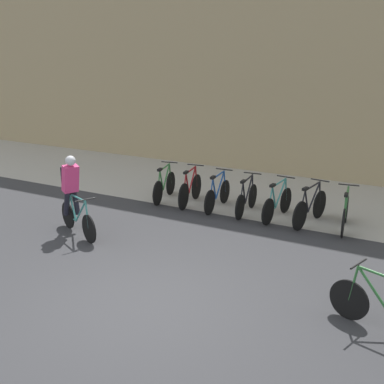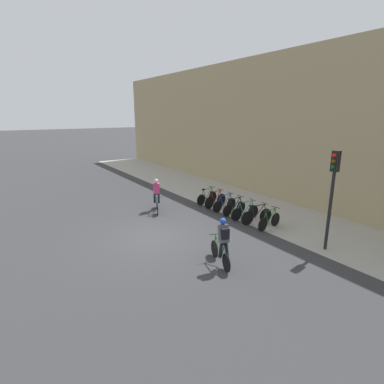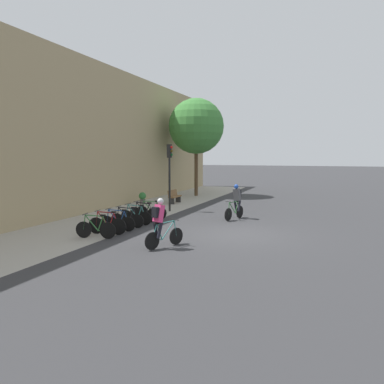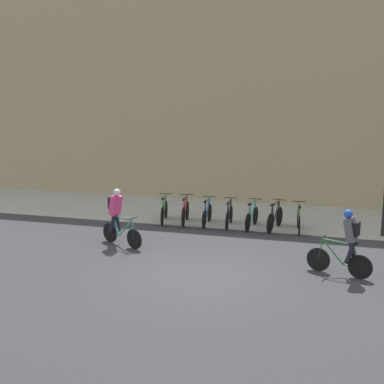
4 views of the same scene
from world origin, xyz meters
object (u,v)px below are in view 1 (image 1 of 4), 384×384
object	(u,v)px
cyclist_pink	(72,192)
parked_bike_3	(247,199)
parked_bike_0	(164,186)
parked_bike_2	(218,194)
parked_bike_5	(310,207)
parked_bike_1	(190,189)
parked_bike_4	(277,203)
parked_bike_6	(345,213)

from	to	relation	value
cyclist_pink	parked_bike_3	bearing A→B (deg)	46.27
parked_bike_0	parked_bike_2	bearing A→B (deg)	-0.03
cyclist_pink	parked_bike_0	xyz separation A→B (m)	(0.50, 3.00, -0.55)
parked_bike_0	parked_bike_3	world-z (taller)	parked_bike_0
parked_bike_0	parked_bike_5	size ratio (longest dim) A/B	0.95
parked_bike_1	parked_bike_4	bearing A→B (deg)	-0.04
parked_bike_1	parked_bike_5	world-z (taller)	parked_bike_1
parked_bike_2	parked_bike_0	bearing A→B (deg)	179.97
parked_bike_0	parked_bike_5	world-z (taller)	parked_bike_5
parked_bike_1	parked_bike_6	bearing A→B (deg)	-0.01
parked_bike_2	parked_bike_6	world-z (taller)	parked_bike_6
parked_bike_1	parked_bike_4	world-z (taller)	parked_bike_1
parked_bike_0	parked_bike_2	xyz separation A→B (m)	(1.58, -0.00, -0.01)
parked_bike_1	parked_bike_4	xyz separation A→B (m)	(2.37, -0.00, -0.01)
cyclist_pink	parked_bike_0	size ratio (longest dim) A/B	1.08
parked_bike_2	parked_bike_3	distance (m)	0.79
cyclist_pink	parked_bike_5	world-z (taller)	cyclist_pink
parked_bike_4	parked_bike_6	bearing A→B (deg)	0.04
parked_bike_1	parked_bike_4	size ratio (longest dim) A/B	0.98
parked_bike_4	parked_bike_5	size ratio (longest dim) A/B	0.98
parked_bike_3	parked_bike_6	size ratio (longest dim) A/B	1.00
parked_bike_0	parked_bike_4	size ratio (longest dim) A/B	0.96
parked_bike_5	parked_bike_2	bearing A→B (deg)	-179.98
parked_bike_3	parked_bike_4	size ratio (longest dim) A/B	0.96
parked_bike_0	parked_bike_6	xyz separation A→B (m)	(4.74, 0.00, -0.00)
parked_bike_3	parked_bike_2	bearing A→B (deg)	-179.98
cyclist_pink	parked_bike_4	bearing A→B (deg)	39.34
parked_bike_0	cyclist_pink	bearing A→B (deg)	-99.46
parked_bike_0	parked_bike_2	world-z (taller)	parked_bike_0
cyclist_pink	parked_bike_5	size ratio (longest dim) A/B	1.03
parked_bike_4	parked_bike_5	world-z (taller)	parked_bike_5
cyclist_pink	parked_bike_1	bearing A→B (deg)	66.76
cyclist_pink	parked_bike_6	world-z (taller)	cyclist_pink
cyclist_pink	parked_bike_4	world-z (taller)	cyclist_pink
cyclist_pink	parked_bike_1	world-z (taller)	cyclist_pink
parked_bike_6	parked_bike_0	bearing A→B (deg)	-180.00
parked_bike_2	cyclist_pink	bearing A→B (deg)	-124.73
parked_bike_2	parked_bike_6	bearing A→B (deg)	0.02
parked_bike_1	parked_bike_2	bearing A→B (deg)	-0.12
parked_bike_2	parked_bike_3	world-z (taller)	parked_bike_2
parked_bike_3	cyclist_pink	bearing A→B (deg)	-133.73
parked_bike_4	parked_bike_3	bearing A→B (deg)	179.97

